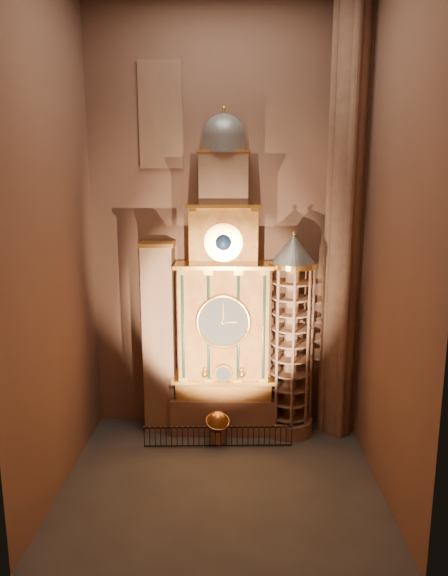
{
  "coord_description": "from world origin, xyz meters",
  "views": [
    {
      "loc": [
        0.62,
        -20.94,
        13.15
      ],
      "look_at": [
        0.06,
        3.0,
        8.25
      ],
      "focal_mm": 32.0,
      "sensor_mm": 36.0,
      "label": 1
    }
  ],
  "objects_px": {
    "iron_railing": "(218,437)",
    "celestial_globe": "(218,425)",
    "astronomical_clock": "(224,310)",
    "portrait_tower": "(160,338)",
    "stair_turret": "(291,338)"
  },
  "relations": [
    {
      "from": "portrait_tower",
      "to": "stair_turret",
      "type": "height_order",
      "value": "stair_turret"
    },
    {
      "from": "stair_turret",
      "to": "iron_railing",
      "type": "height_order",
      "value": "stair_turret"
    },
    {
      "from": "stair_turret",
      "to": "iron_railing",
      "type": "xyz_separation_m",
      "value": [
        -3.74,
        -1.78,
        -4.7
      ]
    },
    {
      "from": "stair_turret",
      "to": "portrait_tower",
      "type": "bearing_deg",
      "value": 177.67
    },
    {
      "from": "astronomical_clock",
      "to": "stair_turret",
      "type": "height_order",
      "value": "astronomical_clock"
    },
    {
      "from": "stair_turret",
      "to": "iron_railing",
      "type": "relative_size",
      "value": 1.45
    },
    {
      "from": "iron_railing",
      "to": "celestial_globe",
      "type": "bearing_deg",
      "value": 94.66
    },
    {
      "from": "portrait_tower",
      "to": "iron_railing",
      "type": "xyz_separation_m",
      "value": [
        3.16,
        -2.06,
        -4.58
      ]
    },
    {
      "from": "astronomical_clock",
      "to": "iron_railing",
      "type": "distance_m",
      "value": 6.44
    },
    {
      "from": "portrait_tower",
      "to": "stair_turret",
      "type": "xyz_separation_m",
      "value": [
        6.9,
        -0.28,
        0.12
      ]
    },
    {
      "from": "portrait_tower",
      "to": "celestial_globe",
      "type": "height_order",
      "value": "portrait_tower"
    },
    {
      "from": "astronomical_clock",
      "to": "celestial_globe",
      "type": "distance_m",
      "value": 5.87
    },
    {
      "from": "stair_turret",
      "to": "celestial_globe",
      "type": "bearing_deg",
      "value": -158.94
    },
    {
      "from": "stair_turret",
      "to": "astronomical_clock",
      "type": "bearing_deg",
      "value": 175.7
    },
    {
      "from": "astronomical_clock",
      "to": "portrait_tower",
      "type": "relative_size",
      "value": 1.64
    }
  ]
}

